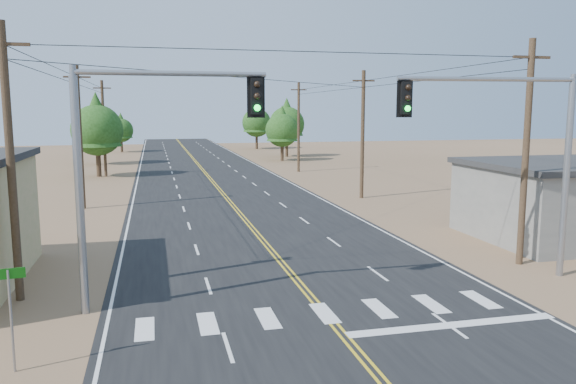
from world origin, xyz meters
name	(u,v)px	position (x,y,z in m)	size (l,w,h in m)	color
road	(234,207)	(0.00, 30.00, 0.01)	(15.00, 200.00, 0.02)	black
utility_pole_left_near	(11,162)	(-10.50, 12.00, 5.12)	(1.80, 0.30, 10.00)	#4C3826
utility_pole_left_mid	(80,136)	(-10.50, 32.00, 5.12)	(1.80, 0.30, 10.00)	#4C3826
utility_pole_left_far	(104,128)	(-10.50, 52.00, 5.12)	(1.80, 0.30, 10.00)	#4C3826
utility_pole_right_near	(526,152)	(10.50, 12.00, 5.12)	(1.80, 0.30, 10.00)	#4C3826
utility_pole_right_mid	(363,134)	(10.50, 32.00, 5.12)	(1.80, 0.30, 10.00)	#4C3826
utility_pole_right_far	(299,126)	(10.50, 52.00, 5.12)	(1.80, 0.30, 10.00)	#4C3826
signal_mast_left	(134,149)	(-6.16, 9.99, 5.64)	(6.52, 0.49, 8.39)	gray
signal_mast_right	(519,141)	(8.84, 10.22, 5.70)	(7.45, 1.05, 8.37)	gray
street_sign	(10,303)	(-9.34, 5.81, 1.91)	(0.84, 0.15, 2.84)	gray
tree_left_near	(97,125)	(-11.20, 52.10, 5.41)	(5.31, 5.31, 8.86)	#3F2D1E
tree_left_mid	(97,123)	(-12.48, 66.26, 5.31)	(5.21, 5.21, 8.69)	#3F2D1E
tree_left_far	(121,128)	(-10.67, 87.84, 4.03)	(3.95, 3.95, 6.59)	#3F2D1E
tree_right_near	(282,127)	(11.77, 65.89, 4.67)	(4.59, 4.59, 7.65)	#3F2D1E
tree_right_mid	(287,121)	(14.00, 72.51, 5.38)	(5.28, 5.28, 8.80)	#3F2D1E
tree_right_far	(257,120)	(12.67, 90.47, 5.26)	(5.16, 5.16, 8.60)	#3F2D1E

